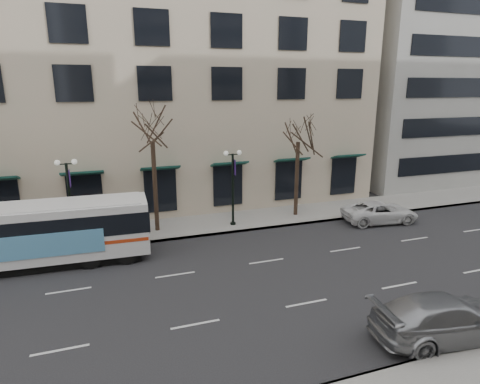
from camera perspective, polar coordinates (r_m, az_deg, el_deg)
name	(u,v)px	position (r m, az deg, el deg)	size (l,w,h in m)	color
ground	(184,297)	(18.97, -7.96, -14.54)	(160.00, 160.00, 0.00)	black
sidewalk_far	(229,222)	(28.04, -1.51, -4.25)	(80.00, 4.00, 0.15)	gray
building_hotel	(106,52)	(37.39, -18.48, 18.36)	(40.00, 20.00, 24.00)	#C9B399
building_office	(435,6)	(51.72, 25.98, 22.67)	(25.00, 20.00, 35.00)	#999993
tree_far_mid	(152,126)	(25.36, -12.45, 9.20)	(3.60, 3.60, 8.55)	black
tree_far_right	(299,128)	(28.35, 8.34, 8.97)	(3.60, 3.60, 8.06)	black
lamp_post_left	(70,198)	(25.38, -23.03, -0.76)	(1.22, 0.45, 5.21)	black
lamp_post_right	(233,184)	(26.50, -1.01, 1.08)	(1.22, 0.45, 5.21)	black
city_bus	(29,234)	(23.65, -27.84, -5.26)	(12.44, 3.18, 3.35)	silver
silver_car	(446,318)	(17.58, 27.28, -15.60)	(2.35, 5.79, 1.68)	#96999D
white_pickup	(380,212)	(29.68, 19.28, -2.70)	(2.40, 5.21, 1.45)	silver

